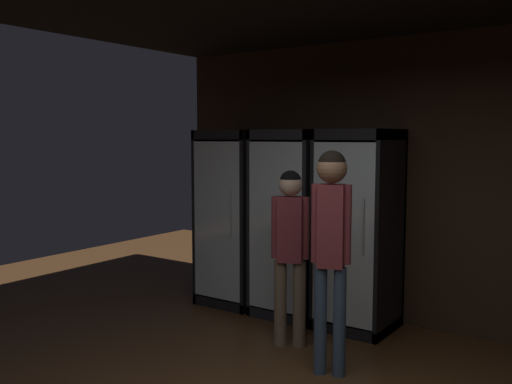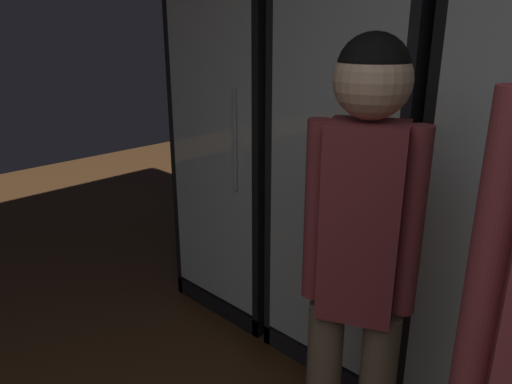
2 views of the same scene
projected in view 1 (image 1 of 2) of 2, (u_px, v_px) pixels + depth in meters
name	position (u px, v px, depth m)	size (l,w,h in m)	color
wall_back	(443.00, 185.00, 5.27)	(6.00, 0.06, 2.80)	#382619
cooler_far_left	(238.00, 218.00, 6.28)	(0.69, 0.69, 1.92)	black
cooler_left	(295.00, 225.00, 5.85)	(0.69, 0.69, 1.92)	black
cooler_center	(360.00, 231.00, 5.43)	(0.69, 0.69, 1.92)	black
shopper_near	(290.00, 241.00, 4.91)	(0.31, 0.24, 1.56)	#72604C
shopper_far	(331.00, 231.00, 4.29)	(0.29, 0.23, 1.74)	#384C66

